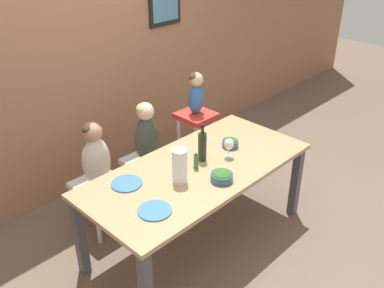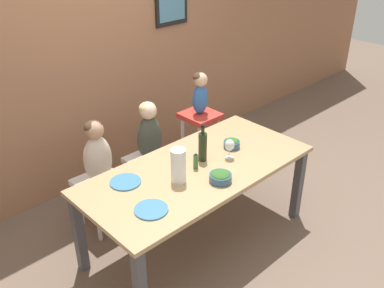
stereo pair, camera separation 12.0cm
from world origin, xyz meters
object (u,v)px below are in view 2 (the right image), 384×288
at_px(person_baby_right, 200,91).
at_px(dinner_plate_back_left, 125,182).
at_px(person_child_center, 149,132).
at_px(wine_bottle, 203,146).
at_px(chair_right_highchair, 200,128).
at_px(salad_bowl_small, 232,143).
at_px(wine_glass_near, 230,145).
at_px(chair_far_left, 101,188).
at_px(salad_bowl_large, 220,177).
at_px(person_child_left, 97,152).
at_px(dinner_plate_front_left, 151,210).
at_px(paper_towel_roll, 178,166).
at_px(chair_far_center, 151,166).

xyz_separation_m(person_baby_right, dinner_plate_back_left, (-1.25, -0.50, -0.22)).
bearing_deg(person_child_center, dinner_plate_back_left, -140.97).
bearing_deg(wine_bottle, chair_right_highchair, 46.84).
xyz_separation_m(wine_bottle, salad_bowl_small, (0.32, -0.02, -0.09)).
relative_size(person_baby_right, wine_glass_near, 2.57).
xyz_separation_m(chair_far_left, salad_bowl_large, (0.44, -0.96, 0.38)).
distance_m(person_child_left, salad_bowl_small, 1.12).
distance_m(chair_far_left, person_child_center, 0.65).
bearing_deg(dinner_plate_front_left, chair_far_left, 80.72).
relative_size(wine_glass_near, salad_bowl_large, 0.98).
bearing_deg(chair_right_highchair, wine_bottle, -133.16).
bearing_deg(wine_bottle, paper_towel_roll, -164.48).
bearing_deg(person_child_left, chair_far_center, -0.09).
relative_size(chair_right_highchair, wine_glass_near, 4.42).
bearing_deg(wine_glass_near, dinner_plate_back_left, 161.23).
bearing_deg(person_child_center, person_baby_right, 0.04).
xyz_separation_m(salad_bowl_large, dinner_plate_back_left, (-0.52, 0.46, -0.03)).
bearing_deg(salad_bowl_small, paper_towel_roll, -173.71).
bearing_deg(person_baby_right, chair_far_left, -179.94).
bearing_deg(person_child_left, person_child_center, 0.00).
xyz_separation_m(chair_far_left, dinner_plate_back_left, (-0.08, -0.50, 0.34)).
bearing_deg(person_baby_right, wine_bottle, -133.10).
distance_m(chair_far_center, wine_bottle, 0.81).
bearing_deg(wine_glass_near, person_baby_right, 60.85).
xyz_separation_m(chair_far_left, wine_bottle, (0.56, -0.66, 0.47)).
distance_m(person_child_left, salad_bowl_large, 1.06).
relative_size(person_child_left, salad_bowl_small, 4.09).
relative_size(chair_far_center, paper_towel_roll, 1.74).
distance_m(wine_bottle, paper_towel_roll, 0.35).
bearing_deg(salad_bowl_large, person_baby_right, 52.72).
distance_m(person_child_left, wine_glass_near, 1.08).
bearing_deg(salad_bowl_small, wine_glass_near, -145.09).
bearing_deg(paper_towel_roll, person_baby_right, 38.19).
bearing_deg(person_baby_right, salad_bowl_small, -113.27).
xyz_separation_m(person_child_left, salad_bowl_small, (0.89, -0.68, 0.02)).
height_order(chair_far_left, salad_bowl_large, salad_bowl_large).
bearing_deg(person_baby_right, dinner_plate_front_left, -146.12).
height_order(paper_towel_roll, salad_bowl_small, paper_towel_roll).
xyz_separation_m(chair_far_center, dinner_plate_back_left, (-0.62, -0.50, 0.34)).
distance_m(chair_right_highchair, paper_towel_roll, 1.25).
distance_m(person_baby_right, wine_glass_near, 0.90).
height_order(paper_towel_roll, dinner_plate_back_left, paper_towel_roll).
bearing_deg(dinner_plate_back_left, person_baby_right, 21.78).
bearing_deg(chair_far_left, wine_glass_near, -46.30).
bearing_deg(salad_bowl_small, chair_far_left, 142.54).
height_order(wine_bottle, dinner_plate_front_left, wine_bottle).
relative_size(person_baby_right, paper_towel_roll, 1.59).
bearing_deg(wine_glass_near, person_child_center, 104.52).
relative_size(chair_far_center, dinner_plate_back_left, 2.01).
xyz_separation_m(chair_far_center, person_child_left, (-0.54, 0.00, 0.35)).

